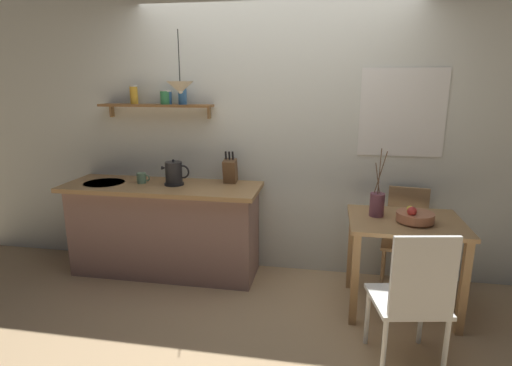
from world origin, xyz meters
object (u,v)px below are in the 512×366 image
(twig_vase, at_px, (377,204))
(pendant_lamp, at_px, (180,87))
(dining_table, at_px, (404,237))
(dining_chair_far, at_px, (406,234))
(knife_block, at_px, (230,171))
(coffee_mug_by_sink, at_px, (142,178))
(fruit_bowl, at_px, (415,216))
(dining_chair_near, at_px, (413,296))
(electric_kettle, at_px, (174,174))

(twig_vase, distance_m, pendant_lamp, 1.92)
(dining_table, xyz_separation_m, dining_chair_far, (0.09, 0.40, -0.12))
(dining_chair_far, height_order, knife_block, knife_block)
(dining_table, distance_m, pendant_lamp, 2.23)
(twig_vase, distance_m, coffee_mug_by_sink, 2.13)
(fruit_bowl, bearing_deg, pendant_lamp, 170.83)
(twig_vase, bearing_deg, knife_block, 163.05)
(fruit_bowl, relative_size, pendant_lamp, 0.53)
(twig_vase, bearing_deg, dining_chair_near, -79.20)
(dining_chair_near, relative_size, pendant_lamp, 1.82)
(dining_chair_near, distance_m, fruit_bowl, 0.77)
(twig_vase, height_order, coffee_mug_by_sink, twig_vase)
(electric_kettle, distance_m, knife_block, 0.52)
(knife_block, bearing_deg, fruit_bowl, -18.07)
(dining_chair_far, xyz_separation_m, pendant_lamp, (-1.99, -0.14, 1.26))
(coffee_mug_by_sink, bearing_deg, fruit_bowl, -8.76)
(dining_chair_far, distance_m, pendant_lamp, 2.36)
(fruit_bowl, relative_size, coffee_mug_by_sink, 2.20)
(twig_vase, bearing_deg, electric_kettle, 172.42)
(fruit_bowl, height_order, knife_block, knife_block)
(dining_chair_near, xyz_separation_m, electric_kettle, (-1.95, 1.06, 0.46))
(dining_chair_near, xyz_separation_m, dining_chair_far, (0.15, 1.16, -0.02))
(knife_block, bearing_deg, dining_chair_far, -2.04)
(electric_kettle, height_order, pendant_lamp, pendant_lamp)
(knife_block, relative_size, pendant_lamp, 0.58)
(dining_table, relative_size, coffee_mug_by_sink, 6.85)
(coffee_mug_by_sink, bearing_deg, dining_chair_near, -25.21)
(twig_vase, bearing_deg, fruit_bowl, -23.30)
(pendant_lamp, bearing_deg, twig_vase, -6.75)
(twig_vase, bearing_deg, dining_table, -15.40)
(fruit_bowl, bearing_deg, twig_vase, 156.70)
(dining_table, height_order, twig_vase, twig_vase)
(dining_chair_far, distance_m, twig_vase, 0.58)
(dining_table, height_order, coffee_mug_by_sink, coffee_mug_by_sink)
(electric_kettle, relative_size, coffee_mug_by_sink, 2.11)
(dining_table, bearing_deg, electric_kettle, 171.55)
(dining_table, relative_size, electric_kettle, 3.25)
(electric_kettle, xyz_separation_m, knife_block, (0.49, 0.16, 0.01))
(dining_chair_near, distance_m, coffee_mug_by_sink, 2.55)
(dining_chair_far, xyz_separation_m, twig_vase, (-0.31, -0.34, 0.36))
(knife_block, distance_m, pendant_lamp, 0.87)
(dining_chair_far, bearing_deg, electric_kettle, -177.27)
(knife_block, bearing_deg, dining_table, -16.72)
(fruit_bowl, bearing_deg, coffee_mug_by_sink, 171.24)
(dining_table, bearing_deg, coffee_mug_by_sink, 172.39)
(coffee_mug_by_sink, xyz_separation_m, pendant_lamp, (0.44, -0.05, 0.83))
(dining_table, height_order, fruit_bowl, fruit_bowl)
(knife_block, relative_size, coffee_mug_by_sink, 2.43)
(fruit_bowl, height_order, pendant_lamp, pendant_lamp)
(coffee_mug_by_sink, bearing_deg, electric_kettle, -2.40)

